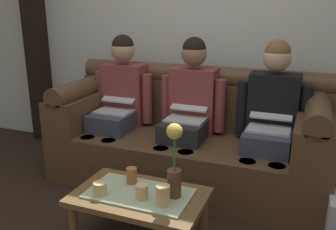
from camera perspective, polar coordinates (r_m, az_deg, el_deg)
back_wall_patterned at (r=3.44m, az=6.55°, el=16.38°), size 6.00×0.12×2.90m
timber_pillar at (r=4.24m, az=-20.18°, el=15.55°), size 0.20×0.20×2.90m
couch at (r=3.13m, az=3.31°, el=-3.79°), size 2.24×0.88×0.96m
person_left at (r=3.29m, az=-7.55°, el=2.40°), size 0.56×0.67×1.22m
person_middle at (r=3.03m, az=3.38°, el=1.29°), size 0.56×0.67×1.22m
person_right at (r=2.90m, az=15.77°, el=-0.03°), size 0.56×0.67×1.22m
coffee_table at (r=2.34m, az=-4.48°, el=-13.18°), size 0.82×0.51×0.36m
flower_vase at (r=2.17m, az=0.99°, el=-7.53°), size 0.09×0.09×0.46m
cup_near_left at (r=2.15m, az=-0.77°, el=-12.41°), size 0.08×0.08×0.12m
cup_near_right at (r=2.40m, az=-5.68°, el=-9.36°), size 0.07×0.07×0.10m
cup_far_center at (r=2.23m, az=-4.08°, el=-11.81°), size 0.07×0.07×0.09m
cup_far_left at (r=2.30m, az=-10.54°, el=-11.17°), size 0.08×0.08×0.08m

